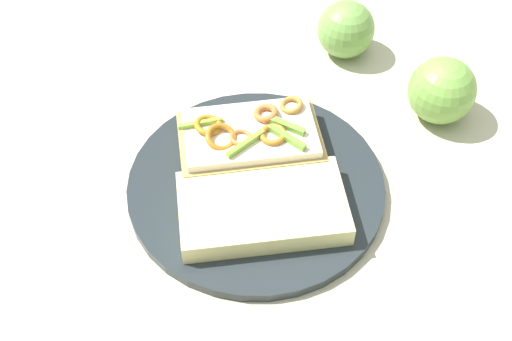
{
  "coord_description": "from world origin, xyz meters",
  "views": [
    {
      "loc": [
        0.41,
        -0.22,
        0.59
      ],
      "look_at": [
        0.0,
        0.0,
        0.03
      ],
      "focal_mm": 46.1,
      "sensor_mm": 36.0,
      "label": 1
    }
  ],
  "objects_px": {
    "plate": "(256,185)",
    "sandwich": "(250,140)",
    "apple_3": "(441,90)",
    "bread_slice_side": "(262,208)",
    "apple_1": "(346,29)"
  },
  "relations": [
    {
      "from": "bread_slice_side",
      "to": "apple_3",
      "type": "relative_size",
      "value": 2.15
    },
    {
      "from": "sandwich",
      "to": "apple_3",
      "type": "bearing_deg",
      "value": 9.27
    },
    {
      "from": "sandwich",
      "to": "bread_slice_side",
      "type": "bearing_deg",
      "value": -89.99
    },
    {
      "from": "apple_3",
      "to": "bread_slice_side",
      "type": "bearing_deg",
      "value": -80.64
    },
    {
      "from": "plate",
      "to": "sandwich",
      "type": "bearing_deg",
      "value": 160.56
    },
    {
      "from": "plate",
      "to": "bread_slice_side",
      "type": "bearing_deg",
      "value": -19.47
    },
    {
      "from": "plate",
      "to": "sandwich",
      "type": "height_order",
      "value": "sandwich"
    },
    {
      "from": "sandwich",
      "to": "apple_3",
      "type": "relative_size",
      "value": 2.26
    },
    {
      "from": "bread_slice_side",
      "to": "apple_1",
      "type": "height_order",
      "value": "apple_1"
    },
    {
      "from": "sandwich",
      "to": "bread_slice_side",
      "type": "xyz_separation_m",
      "value": [
        0.09,
        -0.03,
        -0.01
      ]
    },
    {
      "from": "sandwich",
      "to": "bread_slice_side",
      "type": "distance_m",
      "value": 0.09
    },
    {
      "from": "bread_slice_side",
      "to": "apple_3",
      "type": "bearing_deg",
      "value": 29.72
    },
    {
      "from": "plate",
      "to": "bread_slice_side",
      "type": "xyz_separation_m",
      "value": [
        0.04,
        -0.02,
        0.02
      ]
    },
    {
      "from": "plate",
      "to": "apple_3",
      "type": "relative_size",
      "value": 3.52
    },
    {
      "from": "plate",
      "to": "apple_1",
      "type": "relative_size",
      "value": 3.77
    }
  ]
}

